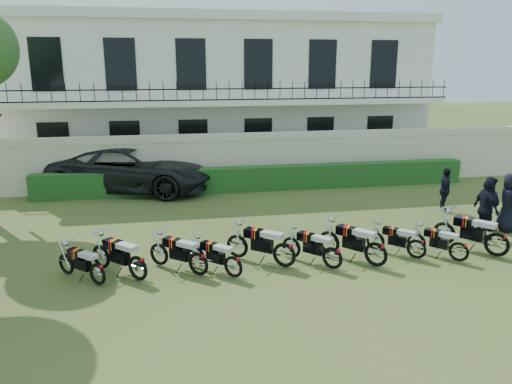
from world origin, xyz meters
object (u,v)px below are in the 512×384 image
(motorcycle_1, at_px, (137,262))
(officer_2, at_px, (486,209))
(motorcycle_5, at_px, (333,253))
(officer_4, at_px, (488,203))
(officer_3, at_px, (509,202))
(motorcycle_3, at_px, (233,262))
(motorcycle_8, at_px, (459,247))
(motorcycle_2, at_px, (198,258))
(motorcycle_4, at_px, (284,249))
(motorcycle_0, at_px, (97,269))
(officer_5, at_px, (445,190))
(motorcycle_9, at_px, (497,239))
(motorcycle_6, at_px, (376,248))
(suv, at_px, (132,169))
(motorcycle_7, at_px, (417,244))

(motorcycle_1, height_order, officer_2, officer_2)
(motorcycle_5, distance_m, officer_4, 6.40)
(motorcycle_1, height_order, officer_3, officer_3)
(motorcycle_3, relative_size, motorcycle_8, 0.98)
(motorcycle_2, xyz_separation_m, motorcycle_4, (2.22, 0.13, 0.04))
(motorcycle_0, xyz_separation_m, officer_3, (12.20, 1.87, 0.50))
(officer_3, xyz_separation_m, officer_5, (-0.83, 2.24, -0.13))
(motorcycle_4, relative_size, motorcycle_9, 0.98)
(officer_4, height_order, officer_5, officer_4)
(motorcycle_0, bearing_deg, motorcycle_1, -41.95)
(motorcycle_2, relative_size, officer_4, 0.87)
(motorcycle_0, height_order, motorcycle_5, motorcycle_5)
(motorcycle_4, height_order, officer_4, officer_4)
(motorcycle_0, height_order, motorcycle_2, motorcycle_2)
(motorcycle_3, xyz_separation_m, officer_3, (8.98, 2.03, 0.49))
(motorcycle_1, bearing_deg, officer_3, -36.29)
(motorcycle_5, relative_size, officer_2, 0.78)
(motorcycle_9, bearing_deg, motorcycle_5, 141.05)
(motorcycle_3, xyz_separation_m, motorcycle_9, (7.23, 0.06, 0.10))
(officer_5, bearing_deg, officer_4, -150.02)
(motorcycle_9, xyz_separation_m, officer_2, (0.61, 1.45, 0.38))
(motorcycle_6, height_order, motorcycle_9, motorcycle_9)
(motorcycle_8, distance_m, motorcycle_9, 1.21)
(motorcycle_9, bearing_deg, motorcycle_8, 147.02)
(motorcycle_1, distance_m, motorcycle_9, 9.52)
(motorcycle_1, xyz_separation_m, motorcycle_6, (6.01, -0.23, 0.02))
(suv, xyz_separation_m, officer_2, (10.71, -7.92, -0.01))
(motorcycle_8, xyz_separation_m, officer_5, (2.12, 4.34, 0.37))
(motorcycle_2, height_order, motorcycle_4, motorcycle_4)
(suv, bearing_deg, motorcycle_2, -148.34)
(motorcycle_8, relative_size, officer_3, 0.71)
(motorcycle_7, relative_size, motorcycle_9, 0.74)
(motorcycle_5, xyz_separation_m, suv, (-5.44, 9.37, 0.46))
(motorcycle_9, relative_size, officer_3, 0.92)
(motorcycle_1, distance_m, motorcycle_3, 2.31)
(officer_3, bearing_deg, officer_5, 31.81)
(motorcycle_6, bearing_deg, motorcycle_0, 138.68)
(motorcycle_6, xyz_separation_m, motorcycle_9, (3.51, 0.05, 0.01))
(motorcycle_2, xyz_separation_m, motorcycle_5, (3.39, -0.21, -0.01))
(motorcycle_8, relative_size, officer_4, 0.78)
(motorcycle_8, height_order, officer_5, officer_5)
(officer_3, bearing_deg, motorcycle_9, 149.85)
(officer_3, relative_size, officer_4, 1.10)
(officer_5, bearing_deg, motorcycle_2, 133.05)
(motorcycle_1, relative_size, motorcycle_9, 0.86)
(motorcycle_9, bearing_deg, motorcycle_4, 137.72)
(motorcycle_8, bearing_deg, officer_5, 22.70)
(motorcycle_1, bearing_deg, motorcycle_8, -47.42)
(motorcycle_4, height_order, suv, suv)
(motorcycle_6, bearing_deg, motorcycle_9, -39.19)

